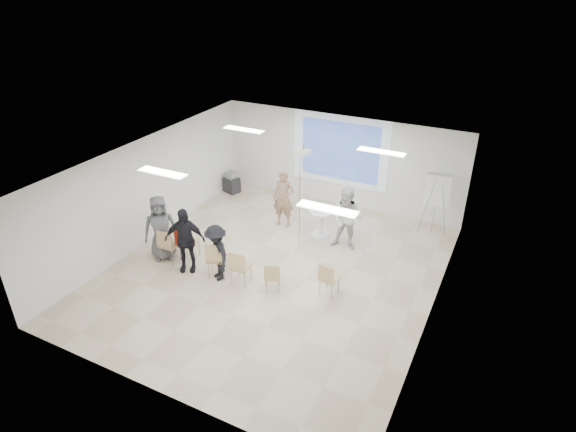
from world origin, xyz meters
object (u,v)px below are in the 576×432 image
at_px(audience_mid, 216,249).
at_px(flipchart_easel, 438,190).
at_px(chair_center, 239,265).
at_px(chair_far_left, 168,243).
at_px(chair_right_far, 328,277).
at_px(pedestal_table, 321,222).
at_px(audience_outer, 160,224).
at_px(audience_left, 184,236).
at_px(player_left, 284,195).
at_px(chair_right_inner, 272,275).
at_px(player_right, 347,216).
at_px(chair_left_inner, 216,257).
at_px(chair_left_mid, 187,240).
at_px(av_cart, 232,183).
at_px(laptop, 217,257).

distance_m(audience_mid, flipchart_easel, 6.46).
bearing_deg(chair_center, chair_far_left, 173.60).
distance_m(chair_right_far, audience_mid, 2.84).
bearing_deg(pedestal_table, flipchart_easel, 28.22).
height_order(audience_outer, flipchart_easel, audience_outer).
height_order(pedestal_table, audience_mid, audience_mid).
height_order(chair_far_left, audience_left, audience_left).
xyz_separation_m(player_left, chair_right_inner, (1.31, -3.15, -0.54)).
bearing_deg(chair_far_left, audience_left, -7.28).
height_order(chair_right_inner, flipchart_easel, flipchart_easel).
distance_m(audience_outer, flipchart_easel, 7.75).
bearing_deg(audience_outer, flipchart_easel, -3.96).
relative_size(player_right, flipchart_easel, 1.05).
xyz_separation_m(chair_left_inner, audience_outer, (-1.82, 0.14, 0.42)).
relative_size(player_left, chair_right_inner, 2.51).
height_order(player_right, audience_outer, audience_outer).
bearing_deg(flipchart_easel, chair_center, -136.67).
bearing_deg(audience_left, flipchart_easel, 17.30).
height_order(chair_left_mid, flipchart_easel, flipchart_easel).
bearing_deg(chair_left_mid, av_cart, 97.53).
distance_m(chair_right_inner, audience_outer, 3.43).
distance_m(audience_mid, av_cart, 5.22).
bearing_deg(chair_far_left, flipchart_easel, 36.72).
xyz_separation_m(chair_center, laptop, (-0.73, 0.12, -0.03)).
bearing_deg(chair_center, player_left, 92.26).
bearing_deg(av_cart, chair_left_mid, -54.44).
bearing_deg(flipchart_easel, chair_left_mid, -150.48).
height_order(pedestal_table, chair_center, chair_center).
xyz_separation_m(chair_far_left, flipchart_easel, (5.96, 4.68, 0.84)).
relative_size(chair_far_left, laptop, 2.65).
height_order(chair_left_inner, audience_left, audience_left).
height_order(chair_left_inner, audience_mid, audience_mid).
xyz_separation_m(player_right, laptop, (-2.46, -2.72, -0.47)).
height_order(player_left, player_right, player_left).
xyz_separation_m(audience_outer, flipchart_easel, (6.25, 4.56, 0.40)).
bearing_deg(player_left, chair_left_mid, -124.54).
bearing_deg(chair_right_inner, chair_far_left, 156.26).
distance_m(chair_center, audience_left, 1.65).
height_order(audience_mid, flipchart_easel, flipchart_easel).
xyz_separation_m(pedestal_table, chair_right_inner, (0.05, -3.06, 0.02)).
distance_m(flipchart_easel, av_cart, 6.95).
relative_size(player_left, av_cart, 2.69).
bearing_deg(audience_outer, player_left, 15.98).
distance_m(chair_right_far, flipchart_easel, 4.53).
relative_size(chair_left_inner, audience_left, 0.49).
relative_size(chair_right_far, audience_outer, 0.43).
relative_size(chair_left_mid, chair_right_far, 1.15).
bearing_deg(player_right, chair_left_mid, -150.98).
bearing_deg(player_left, audience_outer, -132.21).
bearing_deg(chair_left_inner, player_right, 26.62).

